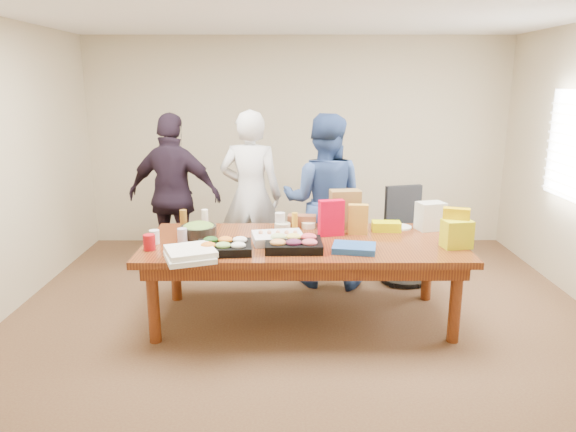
{
  "coord_description": "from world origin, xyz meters",
  "views": [
    {
      "loc": [
        -0.14,
        -4.53,
        2.12
      ],
      "look_at": [
        -0.13,
        0.1,
        0.95
      ],
      "focal_mm": 33.13,
      "sensor_mm": 36.0,
      "label": 1
    }
  ],
  "objects_px": {
    "person_right": "(323,201)",
    "sheet_cake": "(278,238)",
    "office_chair": "(405,238)",
    "conference_table": "(303,280)",
    "person_center": "(251,196)",
    "salad_bowl": "(199,231)"
  },
  "relations": [
    {
      "from": "person_right",
      "to": "sheet_cake",
      "type": "height_order",
      "value": "person_right"
    },
    {
      "from": "office_chair",
      "to": "sheet_cake",
      "type": "xyz_separation_m",
      "value": [
        -1.35,
        -0.97,
        0.29
      ]
    },
    {
      "from": "conference_table",
      "to": "person_right",
      "type": "relative_size",
      "value": 1.54
    },
    {
      "from": "conference_table",
      "to": "person_center",
      "type": "bearing_deg",
      "value": 115.67
    },
    {
      "from": "conference_table",
      "to": "salad_bowl",
      "type": "distance_m",
      "value": 1.05
    },
    {
      "from": "conference_table",
      "to": "office_chair",
      "type": "distance_m",
      "value": 1.47
    },
    {
      "from": "office_chair",
      "to": "person_center",
      "type": "bearing_deg",
      "value": 159.07
    },
    {
      "from": "office_chair",
      "to": "person_center",
      "type": "height_order",
      "value": "person_center"
    },
    {
      "from": "conference_table",
      "to": "person_right",
      "type": "height_order",
      "value": "person_right"
    },
    {
      "from": "sheet_cake",
      "to": "person_center",
      "type": "bearing_deg",
      "value": 95.62
    },
    {
      "from": "office_chair",
      "to": "person_center",
      "type": "distance_m",
      "value": 1.73
    },
    {
      "from": "person_right",
      "to": "conference_table",
      "type": "bearing_deg",
      "value": 86.22
    },
    {
      "from": "office_chair",
      "to": "sheet_cake",
      "type": "relative_size",
      "value": 2.27
    },
    {
      "from": "office_chair",
      "to": "person_right",
      "type": "distance_m",
      "value": 0.98
    },
    {
      "from": "person_center",
      "to": "person_right",
      "type": "height_order",
      "value": "person_center"
    },
    {
      "from": "conference_table",
      "to": "salad_bowl",
      "type": "height_order",
      "value": "salad_bowl"
    },
    {
      "from": "person_right",
      "to": "salad_bowl",
      "type": "xyz_separation_m",
      "value": [
        -1.18,
        -0.78,
        -0.11
      ]
    },
    {
      "from": "office_chair",
      "to": "salad_bowl",
      "type": "relative_size",
      "value": 3.05
    },
    {
      "from": "person_center",
      "to": "sheet_cake",
      "type": "height_order",
      "value": "person_center"
    },
    {
      "from": "sheet_cake",
      "to": "salad_bowl",
      "type": "xyz_separation_m",
      "value": [
        -0.72,
        0.16,
        0.01
      ]
    },
    {
      "from": "person_center",
      "to": "sheet_cake",
      "type": "relative_size",
      "value": 4.23
    },
    {
      "from": "office_chair",
      "to": "salad_bowl",
      "type": "xyz_separation_m",
      "value": [
        -2.07,
        -0.81,
        0.31
      ]
    }
  ]
}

